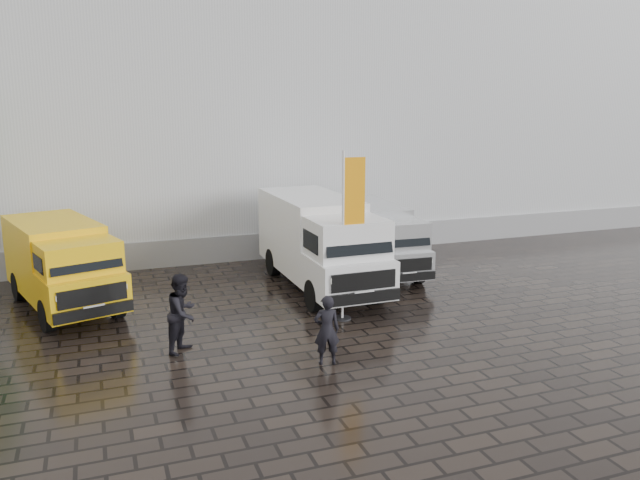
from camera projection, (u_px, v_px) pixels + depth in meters
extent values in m
plane|color=black|center=(371.00, 322.00, 17.11)|extent=(120.00, 120.00, 0.00)
cube|color=silver|center=(276.00, 101.00, 31.18)|extent=(44.00, 16.00, 12.00)
cube|color=gray|center=(333.00, 240.00, 24.97)|extent=(44.00, 0.15, 1.00)
cylinder|color=black|center=(342.00, 318.00, 17.33)|extent=(0.50, 0.50, 0.04)
cylinder|color=white|center=(343.00, 237.00, 16.84)|extent=(0.07, 0.07, 4.66)
cube|color=#FF9A0D|center=(355.00, 199.00, 16.73)|extent=(0.60, 0.03, 2.24)
cube|color=black|center=(406.00, 238.00, 25.66)|extent=(0.59, 0.59, 0.93)
imported|color=black|center=(327.00, 330.00, 14.17)|extent=(0.67, 0.51, 1.64)
imported|color=black|center=(183.00, 313.00, 14.89)|extent=(1.15, 1.19, 1.93)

